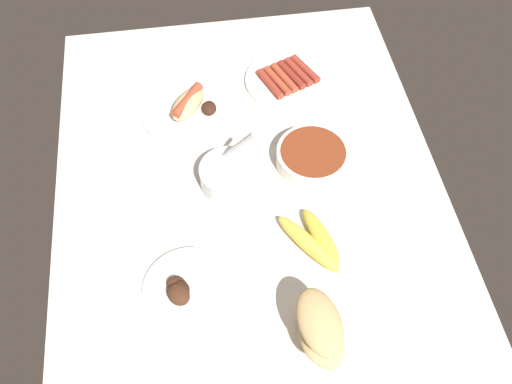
% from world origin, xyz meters
% --- Properties ---
extents(ground_plane, '(1.20, 0.90, 0.03)m').
position_xyz_m(ground_plane, '(0.00, 0.00, -0.01)').
color(ground_plane, silver).
extents(plate_hotdog_assembled, '(0.24, 0.24, 0.06)m').
position_xyz_m(plate_hotdog_assembled, '(0.25, 0.12, 0.02)').
color(plate_hotdog_assembled, white).
rests_on(plate_hotdog_assembled, ground_plane).
extents(banana_bunch, '(0.18, 0.14, 0.04)m').
position_xyz_m(banana_bunch, '(-0.17, -0.11, 0.02)').
color(banana_bunch, gold).
rests_on(banana_bunch, ground_plane).
extents(plate_grilled_meat, '(0.19, 0.19, 0.04)m').
position_xyz_m(plate_grilled_meat, '(-0.24, 0.17, 0.01)').
color(plate_grilled_meat, white).
rests_on(plate_grilled_meat, ground_plane).
extents(bread_stack, '(0.15, 0.11, 0.11)m').
position_xyz_m(bread_stack, '(-0.38, -0.08, 0.05)').
color(bread_stack, '#DBB77A').
rests_on(bread_stack, ground_plane).
extents(bowl_chili, '(0.17, 0.17, 0.05)m').
position_xyz_m(bowl_chili, '(0.05, -0.16, 0.03)').
color(bowl_chili, white).
rests_on(bowl_chili, ground_plane).
extents(plate_sausages, '(0.23, 0.23, 0.03)m').
position_xyz_m(plate_sausages, '(0.33, -0.15, 0.01)').
color(plate_sausages, white).
rests_on(plate_sausages, ground_plane).
extents(bowl_coleslaw, '(0.13, 0.13, 0.15)m').
position_xyz_m(bowl_coleslaw, '(0.02, 0.05, 0.03)').
color(bowl_coleslaw, silver).
rests_on(bowl_coleslaw, ground_plane).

